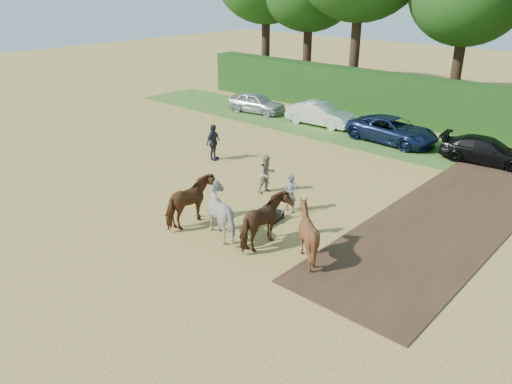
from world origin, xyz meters
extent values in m
plane|color=gold|center=(0.00, 0.00, 0.00)|extent=(120.00, 120.00, 0.00)
cube|color=#472D1C|center=(1.50, 7.00, 0.03)|extent=(4.50, 17.00, 0.05)
cube|color=#38601E|center=(0.00, 14.00, 0.01)|extent=(50.00, 5.00, 0.03)
cube|color=#14380F|center=(0.00, 18.50, 1.50)|extent=(46.00, 1.60, 3.00)
imported|color=#B7AC8F|center=(-5.50, 3.76, 0.84)|extent=(0.82, 0.95, 1.69)
imported|color=#242731|center=(-10.35, 5.16, 0.94)|extent=(0.67, 1.17, 1.87)
imported|color=brown|center=(-5.55, -0.53, 0.93)|extent=(1.24, 2.30, 1.86)
imported|color=beige|center=(-3.98, -0.23, 0.93)|extent=(2.01, 1.77, 1.86)
imported|color=#56321B|center=(-2.41, 0.08, 0.93)|extent=(1.24, 2.30, 1.86)
imported|color=brown|center=(-0.84, 0.38, 0.93)|extent=(1.68, 1.85, 1.87)
cube|color=black|center=(-3.40, 1.84, 0.16)|extent=(0.40, 0.83, 0.31)
cube|color=brown|center=(-3.35, 1.31, 0.31)|extent=(0.22, 1.24, 0.09)
cylinder|color=brown|center=(-3.65, 2.31, 0.49)|extent=(0.27, 0.89, 0.65)
cylinder|color=brown|center=(-3.26, 2.35, 0.49)|extent=(0.08, 0.90, 0.65)
imported|color=gray|center=(-3.52, 2.90, 0.78)|extent=(0.60, 0.43, 1.56)
imported|color=silver|center=(-15.33, 14.01, 0.71)|extent=(4.33, 2.22, 1.41)
imported|color=white|center=(-10.13, 14.30, 0.73)|extent=(4.54, 1.83, 1.47)
imported|color=#172347|center=(-4.93, 14.03, 0.72)|extent=(5.35, 2.77, 1.44)
imported|color=black|center=(0.27, 14.04, 0.65)|extent=(4.67, 2.33, 1.30)
cylinder|color=#382616|center=(-21.00, 21.50, 2.93)|extent=(0.70, 0.70, 5.85)
cylinder|color=#382616|center=(-17.00, 22.00, 2.70)|extent=(0.70, 0.70, 5.40)
cylinder|color=#382616|center=(-12.00, 21.00, 3.26)|extent=(0.70, 0.70, 6.53)
cylinder|color=#382616|center=(-5.00, 22.50, 2.59)|extent=(0.70, 0.70, 5.17)
camera|label=1|loc=(7.63, -11.54, 8.61)|focal=35.00mm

